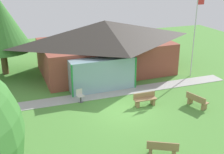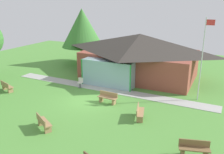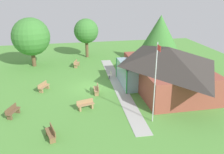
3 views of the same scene
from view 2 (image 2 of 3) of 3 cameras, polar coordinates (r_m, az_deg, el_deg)
name	(u,v)px [view 2 (image 2 of 3)]	position (r m, az deg, el deg)	size (l,w,h in m)	color
ground_plane	(88,101)	(19.12, -5.51, -5.47)	(44.00, 44.00, 0.00)	#54933D
pavilion	(138,55)	(24.28, 6.17, 5.06)	(11.51, 8.19, 4.33)	brown
footpath	(105,89)	(21.39, -1.64, -2.81)	(18.82, 1.30, 0.03)	#ADADA8
flagpole	(203,57)	(19.32, 20.34, 4.46)	(0.64, 0.08, 6.28)	silver
bench_mid_right	(140,113)	(16.25, 6.45, -8.27)	(0.83, 1.56, 0.84)	#9E7A51
bench_lawn_far_right	(194,149)	(13.24, 18.59, -15.64)	(1.56, 0.83, 0.84)	brown
bench_rear_near_path	(108,98)	(18.48, -0.99, -4.88)	(1.52, 0.50, 0.84)	#9E7A51
bench_front_center	(44,123)	(15.48, -15.65, -10.24)	(1.52, 1.13, 0.84)	#9E7A51
bench_mid_left	(7,87)	(22.65, -23.31, -2.08)	(1.56, 0.89, 0.84)	#9E7A51
patio_chair_west	(80,83)	(21.90, -7.40, -1.34)	(0.51, 0.51, 0.86)	beige
tree_behind_pavilion_left	(82,28)	(29.64, -6.95, 11.26)	(4.94, 4.94, 6.52)	brown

